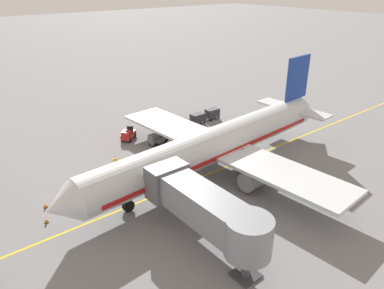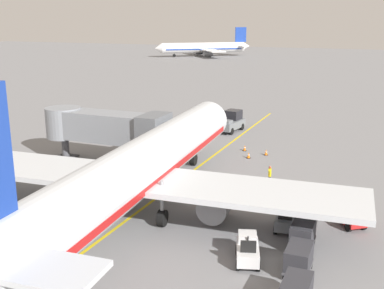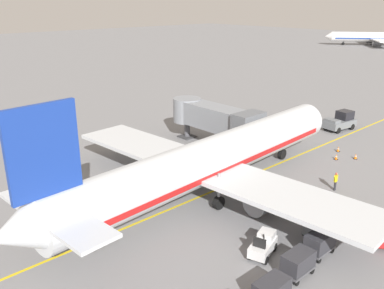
% 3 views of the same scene
% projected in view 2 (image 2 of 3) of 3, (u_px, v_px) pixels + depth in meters
% --- Properties ---
extents(ground_plane, '(400.00, 400.00, 0.00)m').
position_uv_depth(ground_plane, '(127.00, 220.00, 31.67)').
color(ground_plane, slate).
extents(gate_lead_in_line, '(0.24, 80.00, 0.01)m').
position_uv_depth(gate_lead_in_line, '(127.00, 220.00, 31.67)').
color(gate_lead_in_line, gold).
rests_on(gate_lead_in_line, ground).
extents(parked_airliner, '(30.29, 37.35, 10.63)m').
position_uv_depth(parked_airliner, '(140.00, 168.00, 32.21)').
color(parked_airliner, silver).
rests_on(parked_airliner, ground).
extents(jet_bridge, '(12.31, 3.50, 4.98)m').
position_uv_depth(jet_bridge, '(105.00, 127.00, 43.28)').
color(jet_bridge, gray).
rests_on(jet_bridge, ground).
extents(pushback_tractor, '(2.79, 4.66, 2.40)m').
position_uv_depth(pushback_tractor, '(230.00, 122.00, 56.48)').
color(pushback_tractor, slate).
rests_on(pushback_tractor, ground).
extents(baggage_tug_lead, '(1.93, 2.75, 1.62)m').
position_uv_depth(baggage_tug_lead, '(248.00, 250.00, 26.04)').
color(baggage_tug_lead, silver).
rests_on(baggage_tug_lead, ground).
extents(baggage_tug_trailing, '(2.49, 2.71, 1.62)m').
position_uv_depth(baggage_tug_trailing, '(348.00, 214.00, 30.79)').
color(baggage_tug_trailing, '#B21E1E').
rests_on(baggage_tug_trailing, ground).
extents(baggage_tug_spare, '(1.47, 2.59, 1.62)m').
position_uv_depth(baggage_tug_spare, '(286.00, 219.00, 30.12)').
color(baggage_tug_spare, slate).
rests_on(baggage_tug_spare, ground).
extents(baggage_cart_front, '(1.32, 2.91, 1.58)m').
position_uv_depth(baggage_cart_front, '(303.00, 234.00, 27.46)').
color(baggage_cart_front, '#4C4C51').
rests_on(baggage_cart_front, ground).
extents(baggage_cart_second_in_train, '(1.32, 2.91, 1.58)m').
position_uv_depth(baggage_cart_second_in_train, '(299.00, 257.00, 24.73)').
color(baggage_cart_second_in_train, '#4C4C51').
rests_on(baggage_cart_second_in_train, ground).
extents(ground_crew_wing_walker, '(0.32, 0.72, 1.69)m').
position_uv_depth(ground_crew_wing_walker, '(270.00, 175.00, 37.84)').
color(ground_crew_wing_walker, '#232328').
rests_on(ground_crew_wing_walker, ground).
extents(safety_cone_nose_left, '(0.36, 0.36, 0.59)m').
position_uv_depth(safety_cone_nose_left, '(249.00, 155.00, 45.59)').
color(safety_cone_nose_left, black).
rests_on(safety_cone_nose_left, ground).
extents(safety_cone_nose_right, '(0.36, 0.36, 0.59)m').
position_uv_depth(safety_cone_nose_right, '(266.00, 152.00, 46.60)').
color(safety_cone_nose_right, black).
rests_on(safety_cone_nose_right, ground).
extents(safety_cone_wing_tip, '(0.36, 0.36, 0.59)m').
position_uv_depth(safety_cone_wing_tip, '(245.00, 148.00, 48.16)').
color(safety_cone_wing_tip, black).
rests_on(safety_cone_wing_tip, ground).
extents(distant_taxiing_airliner, '(29.53, 25.68, 10.10)m').
position_uv_depth(distant_taxiing_airliner, '(204.00, 48.00, 168.49)').
color(distant_taxiing_airliner, white).
rests_on(distant_taxiing_airliner, ground).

